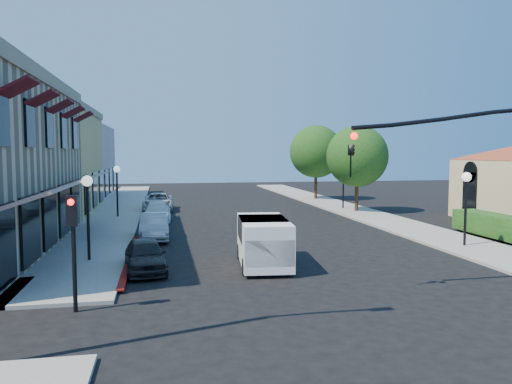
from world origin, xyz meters
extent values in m
plane|color=black|center=(0.00, 0.00, 0.00)|extent=(120.00, 120.00, 0.00)
cube|color=gray|center=(-8.75, 27.00, 0.06)|extent=(3.50, 50.00, 0.12)
cube|color=gray|center=(8.75, 27.00, 0.06)|extent=(3.50, 50.00, 0.12)
cube|color=maroon|center=(-6.90, 8.00, 0.00)|extent=(0.25, 10.00, 0.06)
cube|color=tan|center=(-10.65, 11.00, 7.80)|extent=(0.50, 18.20, 0.60)
cube|color=#561416|center=(-9.60, 11.00, 3.05)|extent=(1.75, 17.00, 0.67)
cube|color=#4C0F15|center=(-9.95, 4.00, 6.55)|extent=(1.02, 1.50, 0.60)
cube|color=#4C0F15|center=(-9.95, 7.40, 6.55)|extent=(1.02, 1.50, 0.60)
cube|color=#4C0F15|center=(-9.95, 10.80, 6.55)|extent=(1.02, 1.50, 0.60)
cube|color=#4C0F15|center=(-9.95, 14.20, 6.55)|extent=(1.02, 1.50, 0.60)
cube|color=#4C0F15|center=(-9.95, 17.60, 6.55)|extent=(1.02, 1.50, 0.60)
cube|color=black|center=(-10.45, 3.50, 1.60)|extent=(0.12, 2.60, 2.60)
cube|color=black|center=(-10.45, 6.90, 1.60)|extent=(0.12, 2.60, 2.60)
cube|color=black|center=(-10.45, 10.30, 1.60)|extent=(0.12, 2.60, 2.60)
cube|color=black|center=(-10.45, 13.70, 1.60)|extent=(0.12, 2.60, 2.60)
cube|color=black|center=(-10.45, 17.10, 1.60)|extent=(0.12, 2.60, 2.60)
cube|color=tan|center=(-15.50, 26.00, 3.80)|extent=(10.00, 12.00, 7.60)
cube|color=beige|center=(-15.50, 38.00, 3.50)|extent=(10.00, 12.00, 7.00)
cube|color=black|center=(14.45, 16.50, 1.80)|extent=(0.12, 1.40, 2.80)
cube|color=#194413|center=(11.70, 9.00, 0.00)|extent=(1.40, 8.00, 1.10)
cylinder|color=black|center=(8.80, 22.00, 1.05)|extent=(0.28, 0.28, 2.10)
sphere|color=#194413|center=(8.80, 22.00, 4.20)|extent=(4.56, 4.56, 4.56)
cylinder|color=black|center=(8.80, 32.00, 1.14)|extent=(0.28, 0.28, 2.27)
sphere|color=#194413|center=(8.80, 32.00, 4.55)|extent=(4.94, 4.94, 4.94)
cylinder|color=black|center=(4.10, 1.50, 5.60)|extent=(7.80, 0.14, 0.14)
imported|color=black|center=(0.20, 1.50, 4.70)|extent=(0.20, 0.16, 1.00)
sphere|color=#FF0C0C|center=(0.20, 1.32, 5.00)|extent=(0.22, 0.22, 0.22)
cylinder|color=black|center=(-8.00, 1.50, 1.50)|extent=(0.12, 0.12, 3.00)
cube|color=black|center=(-8.00, 1.35, 2.90)|extent=(0.28, 0.22, 0.85)
sphere|color=#FF0C0C|center=(-8.00, 1.23, 3.15)|extent=(0.18, 0.18, 0.18)
cylinder|color=black|center=(-8.50, 8.00, 1.60)|extent=(0.12, 0.12, 3.20)
sphere|color=white|center=(-8.50, 8.00, 3.35)|extent=(0.44, 0.44, 0.44)
cylinder|color=black|center=(-8.50, 22.00, 1.60)|extent=(0.12, 0.12, 3.20)
sphere|color=white|center=(-8.50, 22.00, 3.35)|extent=(0.44, 0.44, 0.44)
cylinder|color=black|center=(8.50, 8.00, 1.60)|extent=(0.12, 0.12, 3.20)
sphere|color=white|center=(8.50, 8.00, 3.35)|extent=(0.44, 0.44, 0.44)
cylinder|color=black|center=(8.50, 24.00, 1.60)|extent=(0.12, 0.12, 3.20)
sphere|color=white|center=(8.50, 24.00, 3.35)|extent=(0.44, 0.44, 0.44)
cube|color=white|center=(-1.61, 6.09, 1.01)|extent=(2.22, 4.39, 1.74)
cube|color=white|center=(-1.78, 4.27, 0.92)|extent=(1.83, 0.74, 0.96)
cube|color=black|center=(-1.75, 4.60, 1.40)|extent=(1.64, 0.25, 0.87)
cube|color=black|center=(-1.59, 6.38, 1.45)|extent=(2.07, 2.67, 0.87)
cylinder|color=black|center=(-2.56, 4.73, 0.32)|extent=(0.30, 0.66, 0.64)
cylinder|color=black|center=(-2.29, 7.61, 0.32)|extent=(0.30, 0.66, 0.64)
cylinder|color=black|center=(-0.93, 4.58, 0.32)|extent=(0.30, 0.66, 0.64)
cylinder|color=black|center=(-0.66, 7.46, 0.32)|extent=(0.30, 0.66, 0.64)
imported|color=black|center=(-6.20, 6.00, 0.62)|extent=(1.79, 3.78, 1.25)
imported|color=#A5A7AA|center=(-5.95, 13.00, 0.68)|extent=(1.49, 4.12, 1.35)
imported|color=white|center=(-5.83, 20.00, 0.61)|extent=(1.76, 4.25, 1.23)
imported|color=#B5B6BA|center=(-5.78, 26.00, 0.67)|extent=(2.38, 4.91, 1.34)
camera|label=1|loc=(-5.58, -13.02, 4.52)|focal=35.00mm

